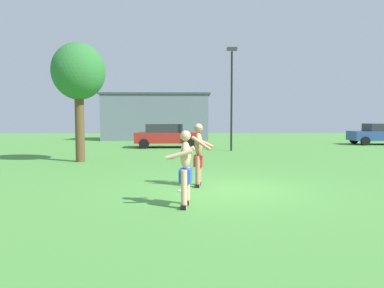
# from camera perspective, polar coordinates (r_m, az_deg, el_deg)

# --- Properties ---
(ground_plane) EXTENTS (80.00, 80.00, 0.00)m
(ground_plane) POSITION_cam_1_polar(r_m,az_deg,el_deg) (9.46, 5.80, -7.30)
(ground_plane) COLOR #4C8E3D
(player_near) EXTENTS (0.62, 0.69, 1.62)m
(player_near) POSITION_cam_1_polar(r_m,az_deg,el_deg) (7.43, -1.11, -3.75)
(player_near) COLOR black
(player_near) RESTS_ON ground_plane
(player_in_red) EXTENTS (0.64, 0.68, 1.75)m
(player_in_red) POSITION_cam_1_polar(r_m,az_deg,el_deg) (9.71, 1.09, -1.22)
(player_in_red) COLOR black
(player_in_red) RESTS_ON ground_plane
(frisbee) EXTENTS (0.27, 0.27, 0.03)m
(frisbee) POSITION_cam_1_polar(r_m,az_deg,el_deg) (9.12, -1.36, -7.63)
(frisbee) COLOR white
(frisbee) RESTS_ON ground_plane
(car_red_near_post) EXTENTS (4.40, 2.24, 1.58)m
(car_red_near_post) POSITION_cam_1_polar(r_m,az_deg,el_deg) (23.57, -4.17, 1.43)
(car_red_near_post) COLOR maroon
(car_red_near_post) RESTS_ON ground_plane
(car_blue_mid_lot) EXTENTS (4.33, 2.09, 1.58)m
(car_blue_mid_lot) POSITION_cam_1_polar(r_m,az_deg,el_deg) (29.90, 28.27, 1.49)
(car_blue_mid_lot) COLOR #2D478C
(car_blue_mid_lot) RESTS_ON ground_plane
(lamp_post) EXTENTS (0.60, 0.24, 6.12)m
(lamp_post) POSITION_cam_1_polar(r_m,az_deg,el_deg) (21.23, 6.45, 8.97)
(lamp_post) COLOR black
(lamp_post) RESTS_ON ground_plane
(outbuilding_behind_lot) EXTENTS (9.89, 4.53, 4.26)m
(outbuilding_behind_lot) POSITION_cam_1_polar(r_m,az_deg,el_deg) (33.20, -5.81, 4.39)
(outbuilding_behind_lot) COLOR slate
(outbuilding_behind_lot) RESTS_ON ground_plane
(tree_right_field) EXTENTS (2.29, 2.29, 5.19)m
(tree_right_field) POSITION_cam_1_polar(r_m,az_deg,el_deg) (16.33, -17.93, 10.88)
(tree_right_field) COLOR brown
(tree_right_field) RESTS_ON ground_plane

